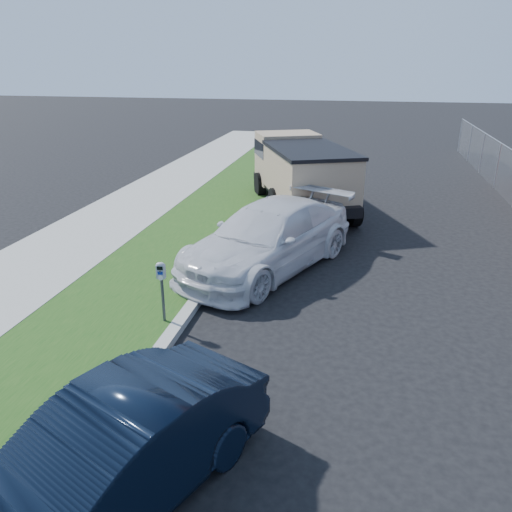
% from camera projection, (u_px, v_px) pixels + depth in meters
% --- Properties ---
extents(ground, '(120.00, 120.00, 0.00)m').
position_uv_depth(ground, '(316.00, 327.00, 9.71)').
color(ground, black).
rests_on(ground, ground).
extents(streetside, '(6.12, 50.00, 0.15)m').
position_uv_depth(streetside, '(103.00, 264.00, 12.58)').
color(streetside, gray).
rests_on(streetside, ground).
extents(parking_meter, '(0.18, 0.14, 1.24)m').
position_uv_depth(parking_meter, '(161.00, 279.00, 9.38)').
color(parking_meter, '#3F4247').
rests_on(parking_meter, ground).
extents(white_wagon, '(4.33, 5.93, 1.60)m').
position_uv_depth(white_wagon, '(271.00, 236.00, 12.33)').
color(white_wagon, silver).
rests_on(white_wagon, ground).
extents(navy_sedan, '(3.07, 4.42, 1.38)m').
position_uv_depth(navy_sedan, '(109.00, 460.00, 5.56)').
color(navy_sedan, black).
rests_on(navy_sedan, ground).
extents(dump_truck, '(4.35, 6.36, 2.35)m').
position_uv_depth(dump_truck, '(300.00, 170.00, 17.20)').
color(dump_truck, black).
rests_on(dump_truck, ground).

